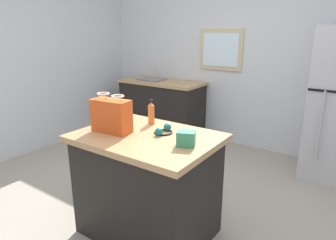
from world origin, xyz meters
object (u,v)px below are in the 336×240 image
shopping_bag (111,116)px  small_box (186,139)px  ear_defenders (163,130)px  bottle (151,113)px  kitchen_island (148,185)px

shopping_bag → small_box: (0.66, 0.07, -0.08)m
small_box → ear_defenders: bearing=155.7°
shopping_bag → bottle: 0.38m
kitchen_island → shopping_bag: 0.65m
small_box → bottle: bottle is taller
kitchen_island → small_box: (0.38, -0.02, 0.50)m
small_box → ear_defenders: (-0.30, 0.13, -0.03)m
small_box → shopping_bag: bearing=-173.6°
kitchen_island → ear_defenders: (0.08, 0.11, 0.47)m
shopping_bag → ear_defenders: bearing=29.7°
ear_defenders → small_box: bearing=-24.3°
small_box → bottle: size_ratio=0.58×
shopping_bag → bottle: shopping_bag is taller
kitchen_island → ear_defenders: size_ratio=5.59×
kitchen_island → shopping_bag: (-0.28, -0.10, 0.58)m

